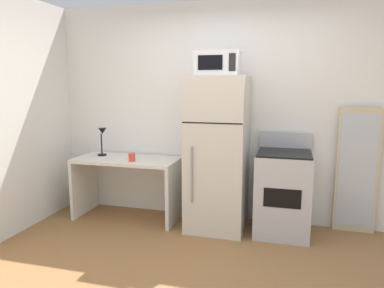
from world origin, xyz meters
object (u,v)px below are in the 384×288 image
(coffee_mug, at_px, (132,157))
(microwave, at_px, (218,63))
(refrigerator, at_px, (217,154))
(oven_range, at_px, (283,192))
(desk, at_px, (128,176))
(desk_lamp, at_px, (102,137))
(leaning_mirror, at_px, (357,171))

(coffee_mug, height_order, microwave, microwave)
(coffee_mug, relative_size, refrigerator, 0.05)
(coffee_mug, bearing_deg, oven_range, 4.85)
(coffee_mug, xyz_separation_m, oven_range, (1.73, 0.15, -0.33))
(microwave, height_order, oven_range, microwave)
(desk, relative_size, oven_range, 1.14)
(coffee_mug, xyz_separation_m, microwave, (0.99, 0.10, 1.07))
(microwave, distance_m, oven_range, 1.58)
(desk, height_order, desk_lamp, desk_lamp)
(desk, distance_m, coffee_mug, 0.33)
(desk_lamp, xyz_separation_m, refrigerator, (1.48, -0.07, -0.12))
(oven_range, bearing_deg, microwave, -176.34)
(desk, xyz_separation_m, leaning_mirror, (2.63, 0.26, 0.17))
(desk, relative_size, refrigerator, 0.73)
(oven_range, height_order, leaning_mirror, leaning_mirror)
(leaning_mirror, bearing_deg, desk_lamp, -176.03)
(desk, xyz_separation_m, coffee_mug, (0.13, -0.14, 0.27))
(microwave, bearing_deg, leaning_mirror, 11.32)
(refrigerator, bearing_deg, oven_range, 2.01)
(desk_lamp, height_order, coffee_mug, desk_lamp)
(oven_range, bearing_deg, refrigerator, -177.99)
(refrigerator, height_order, oven_range, refrigerator)
(desk_lamp, xyz_separation_m, oven_range, (2.21, -0.05, -0.52))
(coffee_mug, bearing_deg, desk_lamp, 158.21)
(desk, distance_m, refrigerator, 1.17)
(desk, bearing_deg, refrigerator, -1.12)
(desk, bearing_deg, leaning_mirror, 5.61)
(oven_range, distance_m, leaning_mirror, 0.85)
(desk, bearing_deg, microwave, -2.20)
(microwave, relative_size, leaning_mirror, 0.33)
(desk_lamp, bearing_deg, oven_range, -1.23)
(coffee_mug, distance_m, refrigerator, 1.00)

